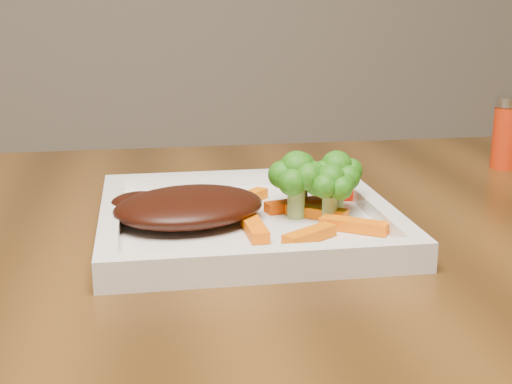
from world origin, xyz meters
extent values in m
cube|color=white|center=(-0.27, -0.14, 0.76)|extent=(0.27, 0.27, 0.01)
ellipsoid|color=black|center=(-0.32, -0.14, 0.78)|extent=(0.17, 0.15, 0.03)
cube|color=orange|center=(-0.22, -0.21, 0.77)|extent=(0.05, 0.04, 0.01)
cube|color=#F66804|center=(-0.18, -0.19, 0.77)|extent=(0.06, 0.05, 0.01)
cube|color=#FC6904|center=(-0.27, -0.19, 0.77)|extent=(0.02, 0.06, 0.01)
cube|color=red|center=(-0.16, -0.09, 0.77)|extent=(0.05, 0.03, 0.01)
cube|color=orange|center=(-0.26, -0.09, 0.77)|extent=(0.04, 0.05, 0.01)
cube|color=#ED6403|center=(-0.20, -0.15, 0.77)|extent=(0.06, 0.05, 0.01)
cube|color=#D74103|center=(-0.22, -0.12, 0.77)|extent=(0.06, 0.03, 0.01)
cylinder|color=red|center=(0.10, 0.06, 0.80)|extent=(0.04, 0.04, 0.09)
camera|label=1|loc=(-0.36, -0.78, 0.97)|focal=50.00mm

